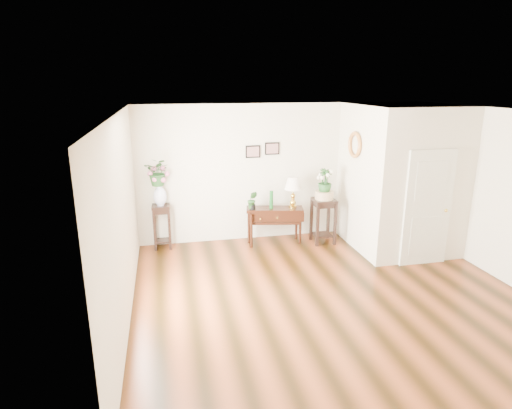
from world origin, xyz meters
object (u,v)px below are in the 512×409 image
object	(u,v)px
plant_stand_a	(162,227)
table_lamp	(293,190)
plant_stand_b	(323,221)
console_table	(274,226)

from	to	relation	value
plant_stand_a	table_lamp	bearing A→B (deg)	-5.26
table_lamp	plant_stand_b	size ratio (longest dim) A/B	0.68
console_table	plant_stand_b	world-z (taller)	plant_stand_b
plant_stand_a	plant_stand_b	distance (m)	3.26
table_lamp	plant_stand_b	distance (m)	0.90
plant_stand_b	table_lamp	bearing A→B (deg)	166.20
console_table	plant_stand_a	world-z (taller)	plant_stand_a
console_table	table_lamp	size ratio (longest dim) A/B	1.81
plant_stand_a	plant_stand_b	bearing A→B (deg)	-6.91
table_lamp	plant_stand_b	xyz separation A→B (m)	(0.61, -0.15, -0.64)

